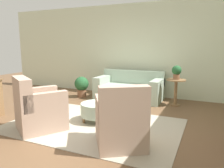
{
  "coord_description": "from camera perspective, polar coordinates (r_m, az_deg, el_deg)",
  "views": [
    {
      "loc": [
        2.02,
        -3.57,
        1.56
      ],
      "look_at": [
        0.15,
        0.55,
        0.75
      ],
      "focal_mm": 35.0,
      "sensor_mm": 36.0,
      "label": 1
    }
  ],
  "objects": [
    {
      "name": "ottoman_table",
      "position": [
        4.51,
        -3.83,
        -6.64
      ],
      "size": [
        0.68,
        0.68,
        0.38
      ],
      "color": "#9EB29E",
      "rests_on": "rug"
    },
    {
      "name": "ground_plane",
      "position": [
        4.39,
        -4.83,
        -10.7
      ],
      "size": [
        16.0,
        16.0,
        0.0
      ],
      "primitive_type": "plane",
      "color": "brown"
    },
    {
      "name": "potted_plant_on_side_table",
      "position": [
        5.81,
        16.52,
        3.16
      ],
      "size": [
        0.25,
        0.25,
        0.36
      ],
      "color": "brown",
      "rests_on": "side_table"
    },
    {
      "name": "rug",
      "position": [
        4.39,
        -4.84,
        -10.64
      ],
      "size": [
        3.32,
        2.2,
        0.01
      ],
      "color": "#B2A893",
      "rests_on": "ground_plane"
    },
    {
      "name": "couch",
      "position": [
        6.38,
        4.6,
        -1.29
      ],
      "size": [
        1.89,
        0.96,
        0.81
      ],
      "color": "#9EB29E",
      "rests_on": "ground_plane"
    },
    {
      "name": "armchair_left",
      "position": [
        4.27,
        -18.81,
        -6.35
      ],
      "size": [
        1.04,
        1.07,
        1.0
      ],
      "color": "tan",
      "rests_on": "rug"
    },
    {
      "name": "potted_plant_floor",
      "position": [
        6.64,
        -7.93,
        -0.36
      ],
      "size": [
        0.42,
        0.42,
        0.63
      ],
      "color": "brown",
      "rests_on": "ground_plane"
    },
    {
      "name": "side_table",
      "position": [
        5.88,
        16.31,
        -1.03
      ],
      "size": [
        0.49,
        0.49,
        0.69
      ],
      "color": "olive",
      "rests_on": "ground_plane"
    },
    {
      "name": "wall_back",
      "position": [
        6.83,
        7.26,
        8.73
      ],
      "size": [
        9.77,
        0.12,
        2.8
      ],
      "color": "beige",
      "rests_on": "ground_plane"
    },
    {
      "name": "armchair_right",
      "position": [
        3.4,
        2.28,
        -10.04
      ],
      "size": [
        1.04,
        1.07,
        1.0
      ],
      "color": "tan",
      "rests_on": "rug"
    }
  ]
}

